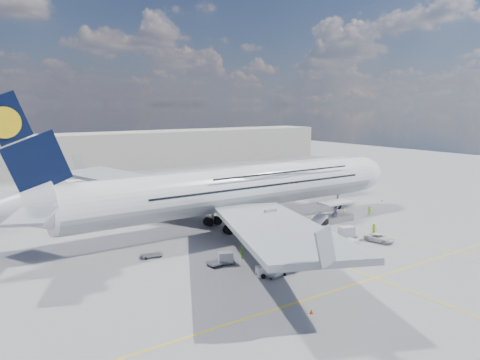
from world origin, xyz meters
TOP-DOWN VIEW (x-y plane):
  - ground at (0.00, 0.00)m, footprint 300.00×300.00m
  - taxi_line_main at (0.00, 0.00)m, footprint 0.25×220.00m
  - taxi_line_cross at (0.00, -20.00)m, footprint 120.00×0.25m
  - taxi_line_diag at (14.00, 10.00)m, footprint 14.16×99.06m
  - airliner at (0.26, 10.00)m, footprint 77.26×79.15m
  - jet_bridge at (29.81, 20.94)m, footprint 18.80×12.10m
  - cargo_loader at (16.82, 2.89)m, footprint 8.53×3.20m
  - terminal at (0.00, 95.00)m, footprint 180.00×16.00m
  - tree_line at (40.00, 140.00)m, footprint 160.00×6.00m
  - dolly_row_a at (-12.29, -5.23)m, footprint 2.92×2.25m
  - dolly_row_b at (-13.07, -5.03)m, footprint 3.57×2.07m
  - dolly_row_c at (-9.69, -12.62)m, footprint 2.93×2.09m
  - dolly_back at (-19.24, 3.07)m, footprint 3.00×1.81m
  - dolly_nose_far at (4.56, -11.78)m, footprint 3.46×2.09m
  - dolly_nose_near at (10.08, -6.16)m, footprint 3.46×2.43m
  - baggage_tug at (-10.44, -11.84)m, footprint 2.87×1.92m
  - catering_truck_inner at (-12.72, 35.07)m, footprint 6.51×2.77m
  - catering_truck_outer at (-14.85, 50.73)m, footprint 7.30×3.33m
  - service_van at (12.94, -10.26)m, footprint 3.01×4.92m
  - crew_nose at (21.27, 4.76)m, footprint 0.70×0.71m
  - crew_loader at (25.27, 1.93)m, footprint 1.13×1.18m
  - crew_wing at (-9.09, -4.52)m, footprint 0.69×1.07m
  - crew_van at (15.42, -7.23)m, footprint 1.09×1.14m
  - crew_tug at (4.86, -5.65)m, footprint 1.15×0.83m
  - cone_nose at (38.66, 9.59)m, footprint 0.38×0.38m
  - cone_wing_left_inner at (-1.88, 17.34)m, footprint 0.40×0.40m
  - cone_wing_left_outer at (-19.16, 40.05)m, footprint 0.44×0.44m
  - cone_wing_right_inner at (-11.02, -10.72)m, footprint 0.46×0.46m
  - cone_wing_right_outer at (-13.28, -22.89)m, footprint 0.42×0.42m

SIDE VIEW (x-z plane):
  - ground at x=0.00m, z-range 0.00..0.00m
  - taxi_line_main at x=0.00m, z-range 0.00..0.01m
  - taxi_line_cross at x=0.00m, z-range 0.00..0.01m
  - taxi_line_diag at x=14.00m, z-range 0.00..0.01m
  - cone_nose at x=38.66m, z-range -0.01..0.47m
  - cone_wing_left_inner at x=-1.88m, z-range -0.01..0.50m
  - cone_wing_right_outer at x=-13.28m, z-range -0.01..0.53m
  - cone_wing_left_outer at x=-19.16m, z-range -0.01..0.55m
  - cone_wing_right_inner at x=-11.02m, z-range -0.01..0.57m
  - dolly_back at x=-19.24m, z-range 0.11..0.53m
  - dolly_row_b at x=-13.07m, z-range 0.14..0.64m
  - service_van at x=12.94m, z-range 0.00..1.27m
  - baggage_tug at x=-10.44m, z-range -0.10..1.55m
  - crew_tug at x=4.86m, z-range 0.00..1.61m
  - crew_nose at x=21.27m, z-range 0.00..1.65m
  - crew_wing at x=-9.09m, z-range 0.00..1.69m
  - dolly_row_a at x=-12.29m, z-range 0.06..1.70m
  - dolly_row_c at x=-9.69m, z-range 0.06..1.73m
  - crew_loader at x=25.27m, z-range 0.00..1.91m
  - crew_van at x=15.42m, z-range 0.00..1.97m
  - dolly_nose_near at x=10.08m, z-range 0.07..2.06m
  - dolly_nose_far at x=4.56m, z-range 0.08..2.17m
  - cargo_loader at x=16.82m, z-range -0.59..3.09m
  - catering_truck_inner at x=-12.72m, z-range -0.11..3.71m
  - catering_truck_outer at x=-14.85m, z-range -0.15..4.08m
  - tree_line at x=40.00m, z-range 0.00..8.00m
  - terminal at x=0.00m, z-range 0.00..12.00m
  - jet_bridge at x=29.81m, z-range 2.60..11.10m
  - airliner at x=0.26m, z-range -4.98..18.72m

